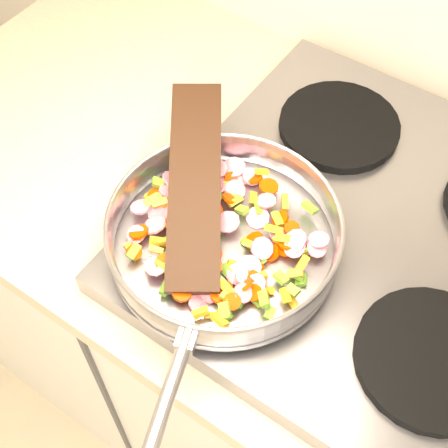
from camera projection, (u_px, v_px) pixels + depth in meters
The scene contains 7 objects.
cooktop at pixel (376, 238), 0.89m from camera, with size 0.60×0.60×0.04m, color #939399.
grate_fl at pixel (241, 248), 0.85m from camera, with size 0.19×0.19×0.02m, color black.
grate_fr at pixel (432, 358), 0.76m from camera, with size 0.19×0.19×0.02m, color black.
grate_bl at pixel (339, 126), 0.98m from camera, with size 0.19×0.19×0.02m, color black.
saute_pan at pixel (224, 234), 0.82m from camera, with size 0.35×0.50×0.06m.
vegetable_heap at pixel (224, 238), 0.83m from camera, with size 0.27×0.25×0.05m.
wooden_spatula at pixel (195, 183), 0.83m from camera, with size 0.31×0.07×0.01m, color black.
Camera 1 is at (-0.60, 1.13, 1.66)m, focal length 50.00 mm.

